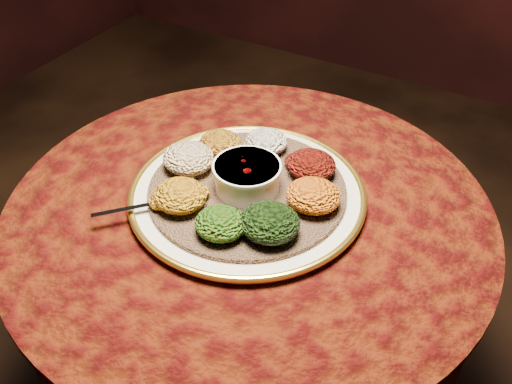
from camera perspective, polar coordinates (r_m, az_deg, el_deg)
The scene contains 13 objects.
table at distance 1.25m, azimuth -0.69°, elevation -7.54°, with size 0.96×0.96×0.73m.
platter at distance 1.13m, azimuth -0.88°, elevation -0.19°, with size 0.57×0.57×0.02m.
injera at distance 1.12m, azimuth -0.88°, elevation 0.23°, with size 0.39×0.39×0.01m, color #886144.
stew_bowl at distance 1.10m, azimuth -0.90°, elevation 1.73°, with size 0.13×0.13×0.06m.
spoon at distance 1.09m, azimuth -9.79°, elevation -1.07°, with size 0.12×0.12×0.01m.
portion_ayib at distance 1.21m, azimuth 1.06°, elevation 5.10°, with size 0.09×0.09×0.04m, color silver.
portion_kitfo at distance 1.14m, azimuth 5.55°, elevation 2.74°, with size 0.10×0.09×0.05m, color black.
portion_tikil at distance 1.07m, azimuth 5.74°, elevation -0.35°, with size 0.10×0.10×0.05m, color #C16B10.
portion_gomen at distance 1.00m, azimuth 1.37°, elevation -3.06°, with size 0.11×0.10×0.05m, color black.
portion_mixveg at distance 1.01m, azimuth -3.57°, elevation -3.16°, with size 0.09×0.09×0.04m, color #B0340B.
portion_kik at distance 1.07m, azimuth -7.59°, elevation -0.35°, with size 0.10×0.10×0.05m, color #B88110.
portion_timatim at distance 1.16m, azimuth -6.77°, elevation 3.38°, with size 0.11×0.10×0.05m, color maroon.
portion_shiro at distance 1.21m, azimuth -3.59°, elevation 4.90°, with size 0.09×0.09×0.04m, color #956912.
Camera 1 is at (0.43, -0.73, 1.47)m, focal length 40.00 mm.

